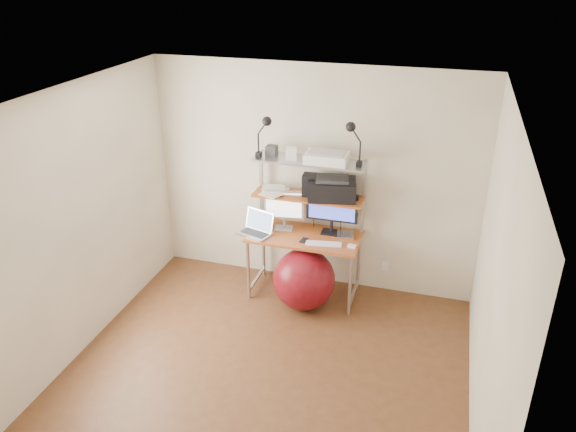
# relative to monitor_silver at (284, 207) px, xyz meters

# --- Properties ---
(room) EXTENTS (3.60, 3.60, 3.60)m
(room) POSITION_rel_monitor_silver_xyz_m (0.26, -1.54, 0.26)
(room) COLOR brown
(room) RESTS_ON ground
(computer_desk) EXTENTS (1.20, 0.60, 1.57)m
(computer_desk) POSITION_rel_monitor_silver_xyz_m (0.26, -0.04, -0.04)
(computer_desk) COLOR #B15C22
(computer_desk) RESTS_ON ground
(desktop) EXTENTS (1.20, 0.60, 0.00)m
(desktop) POSITION_rel_monitor_silver_xyz_m (0.26, -0.10, -0.25)
(desktop) COLOR #B15C22
(desktop) RESTS_ON computer_desk
(mid_shelf) EXTENTS (1.18, 0.34, 0.00)m
(mid_shelf) POSITION_rel_monitor_silver_xyz_m (0.26, 0.03, 0.16)
(mid_shelf) COLOR #B15C22
(mid_shelf) RESTS_ON computer_desk
(top_shelf) EXTENTS (1.18, 0.34, 0.00)m
(top_shelf) POSITION_rel_monitor_silver_xyz_m (0.26, 0.03, 0.56)
(top_shelf) COLOR #B1B1B6
(top_shelf) RESTS_ON computer_desk
(floor) EXTENTS (3.60, 3.60, 0.00)m
(floor) POSITION_rel_monitor_silver_xyz_m (0.26, -1.54, -0.99)
(floor) COLOR brown
(floor) RESTS_ON ground
(wall_outlet) EXTENTS (0.08, 0.01, 0.12)m
(wall_outlet) POSITION_rel_monitor_silver_xyz_m (1.11, 0.25, -0.69)
(wall_outlet) COLOR white
(wall_outlet) RESTS_ON room
(monitor_silver) EXTENTS (0.43, 0.18, 0.48)m
(monitor_silver) POSITION_rel_monitor_silver_xyz_m (0.00, 0.00, 0.00)
(monitor_silver) COLOR #AFAFB4
(monitor_silver) RESTS_ON desktop
(monitor_black) EXTENTS (0.56, 0.16, 0.55)m
(monitor_black) POSITION_rel_monitor_silver_xyz_m (0.52, 0.05, 0.02)
(monitor_black) COLOR black
(monitor_black) RESTS_ON desktop
(laptop) EXTENTS (0.42, 0.37, 0.31)m
(laptop) POSITION_rel_monitor_silver_xyz_m (-0.25, -0.18, -0.20)
(laptop) COLOR #B4B3B8
(laptop) RESTS_ON desktop
(keyboard) EXTENTS (0.39, 0.16, 0.01)m
(keyboard) POSITION_rel_monitor_silver_xyz_m (0.50, -0.24, -0.25)
(keyboard) COLOR white
(keyboard) RESTS_ON desktop
(mouse) EXTENTS (0.09, 0.07, 0.02)m
(mouse) POSITION_rel_monitor_silver_xyz_m (0.80, -0.22, -0.24)
(mouse) COLOR white
(mouse) RESTS_ON desktop
(mac_mini) EXTENTS (0.21, 0.21, 0.03)m
(mac_mini) POSITION_rel_monitor_silver_xyz_m (0.69, -0.00, -0.24)
(mac_mini) COLOR #B4B3B8
(mac_mini) RESTS_ON desktop
(phone) EXTENTS (0.08, 0.12, 0.01)m
(phone) POSITION_rel_monitor_silver_xyz_m (0.28, -0.22, -0.25)
(phone) COLOR black
(phone) RESTS_ON desktop
(printer) EXTENTS (0.55, 0.43, 0.23)m
(printer) POSITION_rel_monitor_silver_xyz_m (0.51, 0.04, 0.27)
(printer) COLOR black
(printer) RESTS_ON mid_shelf
(nas_cube) EXTENTS (0.17, 0.17, 0.23)m
(nas_cube) POSITION_rel_monitor_silver_xyz_m (0.27, 0.06, 0.27)
(nas_cube) COLOR black
(nas_cube) RESTS_ON mid_shelf
(red_box) EXTENTS (0.17, 0.12, 0.05)m
(red_box) POSITION_rel_monitor_silver_xyz_m (0.38, -0.03, 0.18)
(red_box) COLOR red
(red_box) RESTS_ON mid_shelf
(scanner) EXTENTS (0.44, 0.29, 0.11)m
(scanner) POSITION_rel_monitor_silver_xyz_m (0.45, 0.01, 0.61)
(scanner) COLOR white
(scanner) RESTS_ON top_shelf
(box_white) EXTENTS (0.13, 0.12, 0.13)m
(box_white) POSITION_rel_monitor_silver_xyz_m (0.08, -0.01, 0.62)
(box_white) COLOR white
(box_white) RESTS_ON top_shelf
(box_grey) EXTENTS (0.11, 0.11, 0.11)m
(box_grey) POSITION_rel_monitor_silver_xyz_m (-0.15, 0.05, 0.61)
(box_grey) COLOR #313133
(box_grey) RESTS_ON top_shelf
(clip_lamp_left) EXTENTS (0.18, 0.10, 0.44)m
(clip_lamp_left) POSITION_rel_monitor_silver_xyz_m (-0.19, -0.04, 0.88)
(clip_lamp_left) COLOR black
(clip_lamp_left) RESTS_ON top_shelf
(clip_lamp_right) EXTENTS (0.18, 0.10, 0.45)m
(clip_lamp_right) POSITION_rel_monitor_silver_xyz_m (0.71, -0.03, 0.89)
(clip_lamp_right) COLOR black
(clip_lamp_right) RESTS_ON top_shelf
(exercise_ball) EXTENTS (0.67, 0.67, 0.67)m
(exercise_ball) POSITION_rel_monitor_silver_xyz_m (0.32, -0.33, -0.66)
(exercise_ball) COLOR maroon
(exercise_ball) RESTS_ON floor
(paper_stack) EXTENTS (0.34, 0.42, 0.03)m
(paper_stack) POSITION_rel_monitor_silver_xyz_m (-0.12, 0.03, 0.17)
(paper_stack) COLOR white
(paper_stack) RESTS_ON mid_shelf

